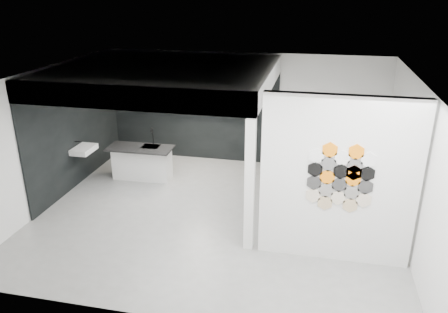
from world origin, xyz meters
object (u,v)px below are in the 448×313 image
wall_basin (84,149)px  glass_vase (248,111)px  stockpot (154,105)px  partition_panel (338,182)px  kettle (223,109)px  bottle_dark (182,107)px  glass_bowl (246,112)px  kitchen_island (142,162)px  utensil_cup (173,107)px

wall_basin → glass_vase: glass_vase is taller
stockpot → wall_basin: bearing=-114.0°
partition_panel → kettle: partition_panel is taller
partition_panel → bottle_dark: (-3.78, 3.87, -0.01)m
partition_panel → glass_bowl: size_ratio=21.61×
glass_bowl → glass_vase: (0.04, 0.00, 0.02)m
kitchen_island → bottle_dark: bearing=68.0°
partition_panel → glass_vase: size_ratio=20.03×
kitchen_island → glass_bowl: (2.22, 1.47, 0.96)m
kitchen_island → stockpot: stockpot is taller
partition_panel → utensil_cup: (-4.01, 3.87, -0.04)m
partition_panel → stockpot: bearing=139.6°
partition_panel → kettle: (-2.71, 3.87, -0.01)m
partition_panel → kettle: 4.72m
partition_panel → wall_basin: 5.78m
kettle → glass_bowl: size_ratio=1.30×
partition_panel → glass_vase: (-2.08, 3.87, -0.01)m
stockpot → utensil_cup: stockpot is taller
wall_basin → glass_bowl: 3.97m
wall_basin → kettle: (2.76, 2.07, 0.54)m
kitchen_island → kettle: bearing=41.1°
partition_panel → kitchen_island: size_ratio=1.84×
partition_panel → glass_vase: bearing=118.2°
glass_bowl → glass_vase: glass_vase is taller
bottle_dark → utensil_cup: bottle_dark is taller
kitchen_island → glass_bowl: 2.83m
partition_panel → kitchen_island: (-4.34, 2.39, -0.99)m
wall_basin → kitchen_island: size_ratio=0.39×
kitchen_island → glass_vase: glass_vase is taller
wall_basin → bottle_dark: bottle_dark is taller
glass_vase → kitchen_island: bearing=-146.9°
partition_panel → stockpot: partition_panel is taller
utensil_cup → wall_basin: bearing=-125.1°
glass_bowl → bottle_dark: (-1.66, 0.00, 0.02)m
partition_panel → stockpot: 5.97m
kitchen_island → kettle: size_ratio=9.04×
bottle_dark → partition_panel: bearing=-45.7°
bottle_dark → wall_basin: bearing=-129.3°
wall_basin → kitchen_island: (1.12, 0.59, -0.44)m
partition_panel → glass_bowl: bearing=118.7°
utensil_cup → kettle: bearing=0.0°
bottle_dark → kitchen_island: bearing=-111.0°
wall_basin → kitchen_island: 1.34m
glass_bowl → stockpot: bearing=180.0°
utensil_cup → bottle_dark: bearing=0.0°
glass_vase → utensil_cup: 1.94m
glass_bowl → kettle: bearing=180.0°
glass_bowl → glass_vase: bearing=0.0°
kitchen_island → utensil_cup: 1.79m
partition_panel → kitchen_island: bearing=151.2°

